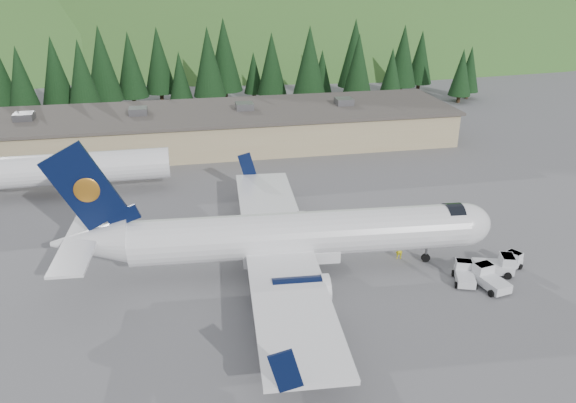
# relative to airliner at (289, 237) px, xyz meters

# --- Properties ---
(ground) EXTENTS (600.00, 600.00, 0.00)m
(ground) POSITION_rel_airliner_xyz_m (1.10, -0.08, -3.32)
(ground) COLOR #59595E
(airliner) EXTENTS (37.57, 35.26, 12.47)m
(airliner) POSITION_rel_airliner_xyz_m (0.00, 0.00, 0.00)
(airliner) COLOR white
(airliner) RESTS_ON ground
(second_airliner) EXTENTS (27.50, 11.00, 10.05)m
(second_airliner) POSITION_rel_airliner_xyz_m (-23.83, 21.92, 0.00)
(second_airliner) COLOR white
(second_airliner) RESTS_ON ground
(baggage_tug_a) EXTENTS (2.95, 2.49, 1.41)m
(baggage_tug_a) POSITION_rel_airliner_xyz_m (19.09, -3.45, -2.69)
(baggage_tug_a) COLOR silver
(baggage_tug_a) RESTS_ON ground
(baggage_tug_b) EXTENTS (3.67, 2.79, 1.77)m
(baggage_tug_b) POSITION_rel_airliner_xyz_m (17.50, -3.97, -2.53)
(baggage_tug_b) COLOR silver
(baggage_tug_b) RESTS_ON ground
(baggage_tug_c) EXTENTS (2.43, 3.45, 1.71)m
(baggage_tug_c) POSITION_rel_airliner_xyz_m (15.72, -5.78, -2.56)
(baggage_tug_c) COLOR silver
(baggage_tug_c) RESTS_ON ground
(terminal_building) EXTENTS (71.00, 17.00, 6.10)m
(terminal_building) POSITION_rel_airliner_xyz_m (-3.91, 37.92, -0.70)
(terminal_building) COLOR tan
(terminal_building) RESTS_ON ground
(baggage_tug_d) EXTENTS (2.47, 3.21, 1.55)m
(baggage_tug_d) POSITION_rel_airliner_xyz_m (14.16, -4.56, -2.63)
(baggage_tug_d) COLOR silver
(baggage_tug_d) RESTS_ON ground
(ramp_worker) EXTENTS (0.67, 0.44, 1.82)m
(ramp_worker) POSITION_rel_airliner_xyz_m (10.22, 0.17, -2.41)
(ramp_worker) COLOR #FFF11B
(ramp_worker) RESTS_ON ground
(tree_line) EXTENTS (110.64, 18.54, 14.25)m
(tree_line) POSITION_rel_airliner_xyz_m (-7.57, 60.40, 4.42)
(tree_line) COLOR black
(tree_line) RESTS_ON ground
(hills) EXTENTS (614.00, 330.00, 300.00)m
(hills) POSITION_rel_airliner_xyz_m (54.43, 207.31, -86.12)
(hills) COLOR #34511D
(hills) RESTS_ON ground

